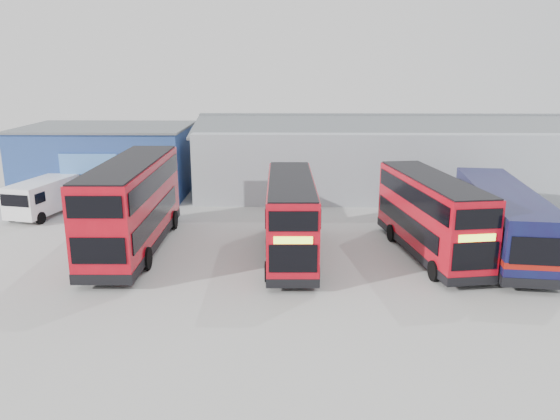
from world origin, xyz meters
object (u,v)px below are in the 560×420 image
(office_block, at_px, (108,160))
(single_decker_blue, at_px, (502,220))
(maintenance_shed, at_px, (395,156))
(double_decker_left, at_px, (133,207))
(double_decker_right, at_px, (430,217))
(double_decker_centre, at_px, (291,219))
(panel_van, at_px, (43,196))

(office_block, distance_m, single_decker_blue, 28.03)
(maintenance_shed, height_order, double_decker_left, maintenance_shed)
(double_decker_left, xyz_separation_m, double_decker_right, (15.42, -0.53, -0.33))
(office_block, relative_size, double_decker_right, 1.23)
(double_decker_centre, distance_m, double_decker_right, 7.15)
(maintenance_shed, bearing_deg, panel_van, -160.98)
(maintenance_shed, xyz_separation_m, double_decker_centre, (-8.22, -16.01, -0.57))
(maintenance_shed, distance_m, double_decker_left, 22.37)
(double_decker_centre, height_order, panel_van, double_decker_centre)
(maintenance_shed, bearing_deg, double_decker_right, -93.94)
(maintenance_shed, xyz_separation_m, double_decker_right, (-1.08, -15.65, -0.55))
(maintenance_shed, bearing_deg, office_block, -174.79)
(double_decker_left, bearing_deg, single_decker_blue, -179.71)
(single_decker_blue, bearing_deg, office_block, -20.53)
(maintenance_shed, height_order, single_decker_blue, maintenance_shed)
(office_block, bearing_deg, panel_van, -110.05)
(maintenance_shed, distance_m, panel_van, 25.77)
(maintenance_shed, relative_size, double_decker_centre, 3.13)
(double_decker_right, xyz_separation_m, panel_van, (-23.25, 7.26, -0.75))
(double_decker_left, height_order, double_decker_right, double_decker_left)
(single_decker_blue, bearing_deg, double_decker_centre, 12.82)
(double_decker_centre, relative_size, single_decker_blue, 0.78)
(double_decker_right, bearing_deg, panel_van, 153.74)
(office_block, xyz_separation_m, double_decker_right, (20.92, -13.64, -0.53))
(double_decker_left, relative_size, double_decker_right, 1.14)
(double_decker_left, xyz_separation_m, single_decker_blue, (19.41, 0.31, -0.73))
(double_decker_left, relative_size, panel_van, 2.02)
(office_block, distance_m, maintenance_shed, 22.09)
(double_decker_right, relative_size, single_decker_blue, 0.80)
(office_block, relative_size, double_decker_left, 1.08)
(maintenance_shed, xyz_separation_m, single_decker_blue, (2.92, -14.81, -0.96))
(office_block, xyz_separation_m, panel_van, (-2.33, -6.38, -1.28))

